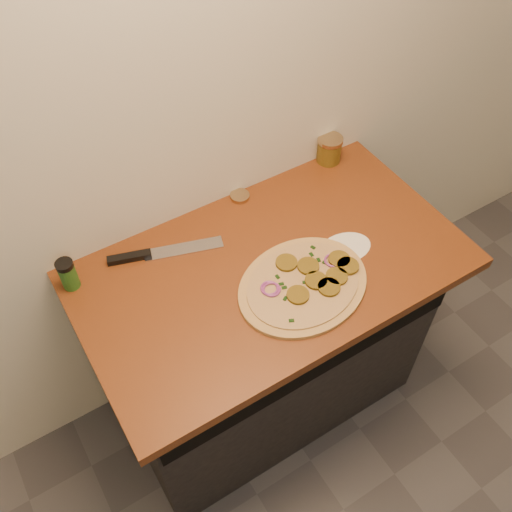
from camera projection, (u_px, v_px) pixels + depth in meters
cabinet at (264, 338)px, 2.13m from camera, size 1.10×0.60×0.86m
countertop at (270, 268)px, 1.77m from camera, size 1.20×0.70×0.04m
pizza at (304, 284)px, 1.69m from camera, size 0.47×0.47×0.03m
chefs_knife at (155, 253)px, 1.78m from camera, size 0.36×0.14×0.02m
mason_jar_lid at (240, 196)px, 1.94m from camera, size 0.09×0.09×0.01m
salsa_jar at (329, 149)px, 2.03m from camera, size 0.09×0.09×0.10m
spice_shaker at (68, 274)px, 1.66m from camera, size 0.05×0.05×0.10m
flour_spill at (345, 248)px, 1.80m from camera, size 0.19×0.19×0.00m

